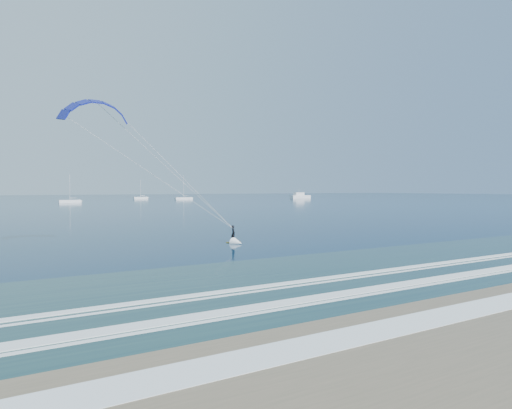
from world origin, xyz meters
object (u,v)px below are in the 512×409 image
object	(u,v)px
sailboat_3	(141,198)
sailboat_4	(184,198)
motor_yacht	(300,196)
sailboat_2	(70,201)
kitesurfer_rig	(168,169)

from	to	relation	value
sailboat_3	sailboat_4	bearing A→B (deg)	-54.07
motor_yacht	sailboat_2	world-z (taller)	sailboat_2
motor_yacht	sailboat_3	world-z (taller)	sailboat_3
motor_yacht	kitesurfer_rig	bearing A→B (deg)	-129.86
kitesurfer_rig	sailboat_2	distance (m)	163.23
motor_yacht	sailboat_4	distance (m)	70.97
sailboat_3	motor_yacht	bearing A→B (deg)	-22.69
sailboat_2	sailboat_4	size ratio (longest dim) A/B	0.92
sailboat_3	sailboat_4	world-z (taller)	sailboat_4
sailboat_2	sailboat_4	bearing A→B (deg)	24.80
kitesurfer_rig	sailboat_2	bearing A→B (deg)	84.34
kitesurfer_rig	sailboat_2	xyz separation A→B (m)	(16.10, 162.27, -7.29)
motor_yacht	sailboat_4	world-z (taller)	sailboat_4
motor_yacht	sailboat_3	xyz separation A→B (m)	(-86.72, 36.26, -0.76)
sailboat_2	sailboat_3	bearing A→B (deg)	48.63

